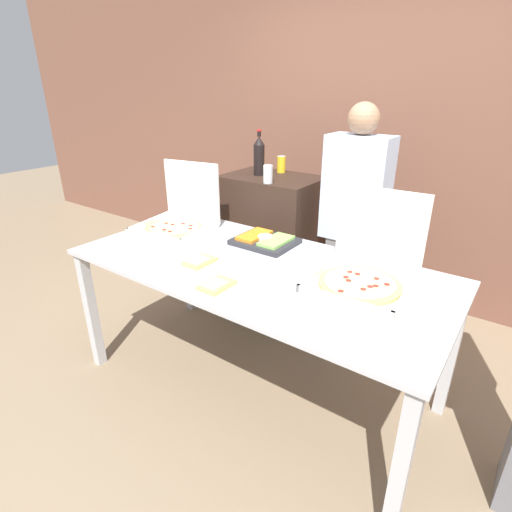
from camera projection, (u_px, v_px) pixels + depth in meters
ground_plane at (256, 384)px, 2.51m from camera, size 16.00×16.00×0.00m
brick_wall_behind at (379, 129)px, 3.22m from camera, size 10.00×0.06×2.80m
buffet_table at (256, 279)px, 2.22m from camera, size 2.07×0.98×0.83m
pizza_box_near_right at (365, 270)px, 1.93m from camera, size 0.47×0.48×0.44m
pizza_box_far_left at (179, 219)px, 2.67m from camera, size 0.50×0.51×0.43m
paper_plate_front_right at (200, 262)px, 2.18m from camera, size 0.25×0.25×0.03m
paper_plate_front_center at (216, 286)px, 1.92m from camera, size 0.25×0.25×0.03m
veggie_tray at (265, 240)px, 2.45m from camera, size 0.36×0.30×0.05m
sideboard_podium at (271, 246)px, 3.17m from camera, size 0.71×0.50×1.11m
soda_bottle at (259, 156)px, 2.93m from camera, size 0.08×0.08×0.33m
soda_can_silver at (268, 174)px, 2.72m from camera, size 0.07×0.07×0.12m
soda_can_colored at (281, 164)px, 3.05m from camera, size 0.07×0.07×0.12m
person_guest_cap at (352, 228)px, 2.65m from camera, size 0.40×0.22×1.64m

